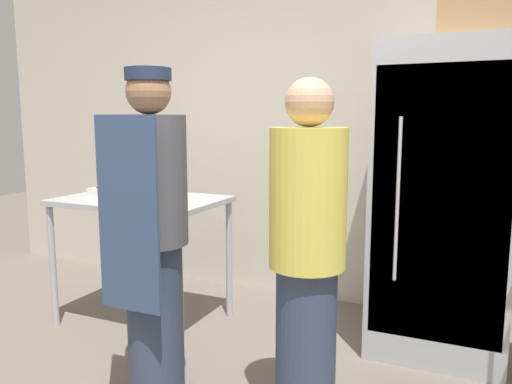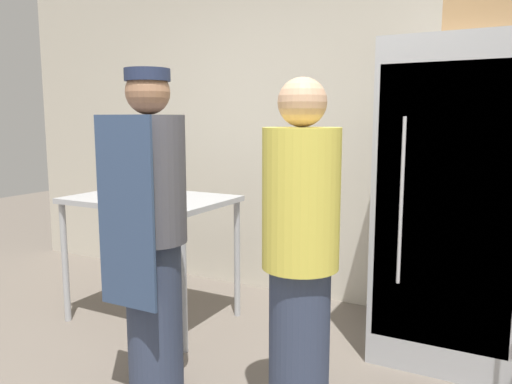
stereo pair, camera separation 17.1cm
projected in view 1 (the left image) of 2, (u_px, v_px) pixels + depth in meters
back_wall at (330, 102)px, 3.79m from camera, size 6.40×0.12×3.09m
refrigerator at (443, 201)px, 3.00m from camera, size 0.77×0.76×1.85m
prep_counter at (141, 212)px, 3.41m from camera, size 1.09×0.72×0.88m
donut_box at (111, 188)px, 3.54m from camera, size 0.26×0.20×0.24m
blender_pitcher at (109, 174)px, 3.77m from camera, size 0.12×0.12×0.28m
cardboard_storage_box at (478, 11)px, 2.70m from camera, size 0.40×0.35×0.30m
person_baker at (152, 232)px, 2.46m from camera, size 0.35×0.37×1.65m
person_customer at (307, 258)px, 2.19m from camera, size 0.34×0.34×1.59m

